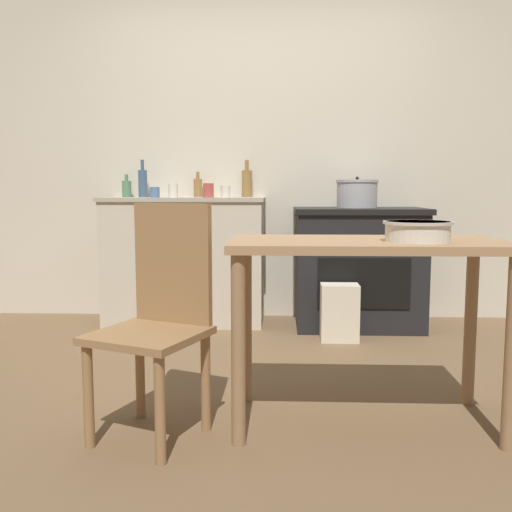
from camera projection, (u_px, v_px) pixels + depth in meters
ground_plane at (253, 379)px, 3.02m from camera, size 14.00×14.00×0.00m
wall_back at (263, 154)px, 4.45m from camera, size 8.00×0.07×2.55m
counter_cabinet at (185, 260)px, 4.29m from camera, size 1.20×0.52×0.94m
stove at (358, 267)px, 4.17m from camera, size 0.94×0.65×0.87m
work_table at (366, 272)px, 2.38m from camera, size 1.13×0.57×0.79m
chair at (159, 315)px, 2.31m from camera, size 0.52×0.52×0.94m
flour_sack at (339, 312)px, 3.77m from camera, size 0.25×0.17×0.38m
stock_pot at (357, 194)px, 4.16m from camera, size 0.31×0.31×0.23m
mixing_bowl_large at (418, 230)px, 2.29m from camera, size 0.28×0.28×0.08m
bottle_far_left at (198, 187)px, 4.41m from camera, size 0.06×0.06×0.19m
bottle_left at (247, 183)px, 4.38m from camera, size 0.08×0.08×0.28m
bottle_mid_left at (127, 188)px, 4.39m from camera, size 0.07×0.07×0.17m
bottle_center_left at (143, 183)px, 4.35m from camera, size 0.07×0.07×0.28m
cup_center at (155, 192)px, 4.13m from camera, size 0.07×0.07×0.08m
cup_center_right at (208, 190)px, 4.04m from camera, size 0.07×0.07×0.10m
cup_mid_right at (173, 191)px, 4.14m from camera, size 0.07×0.07×0.10m
cup_right at (226, 192)px, 4.09m from camera, size 0.07×0.07×0.09m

